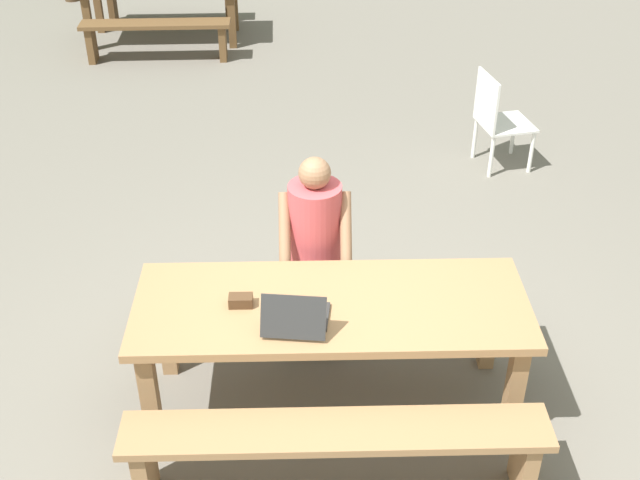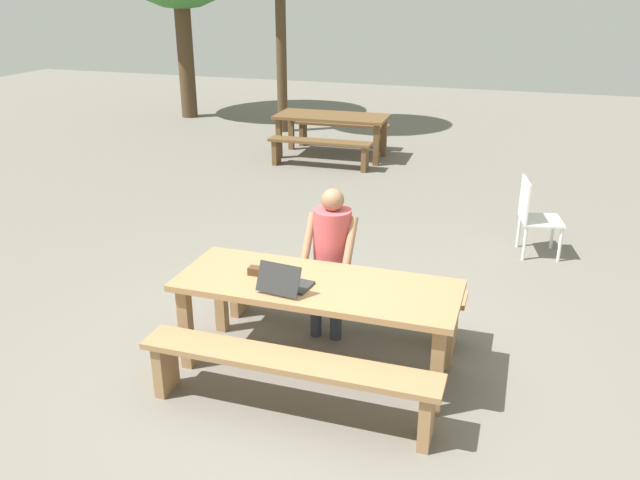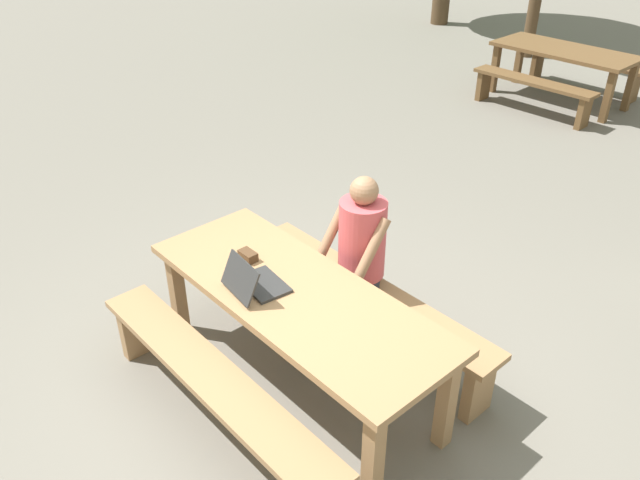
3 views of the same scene
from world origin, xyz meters
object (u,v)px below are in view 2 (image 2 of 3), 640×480
Objects in this scene: picnic_table_front at (317,295)px; small_pouch at (257,271)px; laptop at (285,282)px; plastic_chair at (534,215)px; person_seated at (331,249)px; picnic_table_mid at (332,121)px.

small_pouch reaches higher than picnic_table_front.
picnic_table_front is 0.51m from small_pouch.
laptop is 3.62m from plastic_chair.
person_seated reaches higher than plastic_chair.
plastic_chair reaches higher than small_pouch.
picnic_table_mid is (-1.84, 6.43, -0.01)m from picnic_table_front.
picnic_table_mid is (-1.35, 6.44, -0.15)m from small_pouch.
plastic_chair is at bearing 55.06° from small_pouch.
small_pouch is 3.63m from plastic_chair.
person_seated is at bearing -74.31° from picnic_table_mid.
laptop is 0.81m from person_seated.
laptop is at bearing -29.66° from small_pouch.
laptop reaches higher than small_pouch.
person_seated is at bearing 97.02° from picnic_table_front.
plastic_chair is (1.58, 2.96, -0.19)m from picnic_table_front.
small_pouch reaches higher than picnic_table_mid.
person_seated is 6.07m from picnic_table_mid.
picnic_table_front is 0.31m from laptop.
picnic_table_front is 2.48× the size of plastic_chair.
picnic_table_front is at bearing 0.71° from small_pouch.
small_pouch is at bearing -79.39° from picnic_table_mid.
small_pouch is 0.15× the size of plastic_chair.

